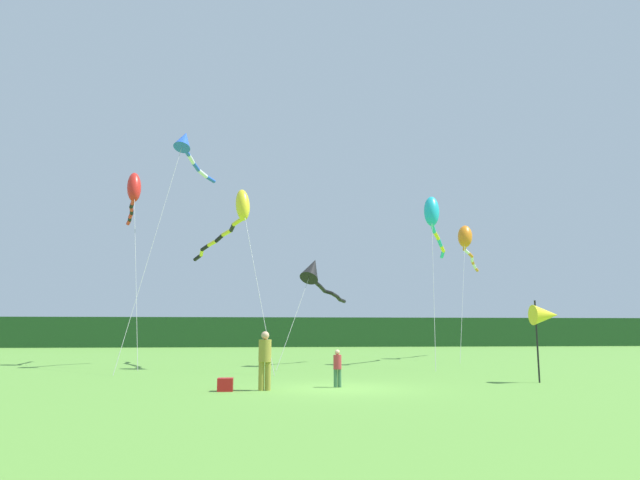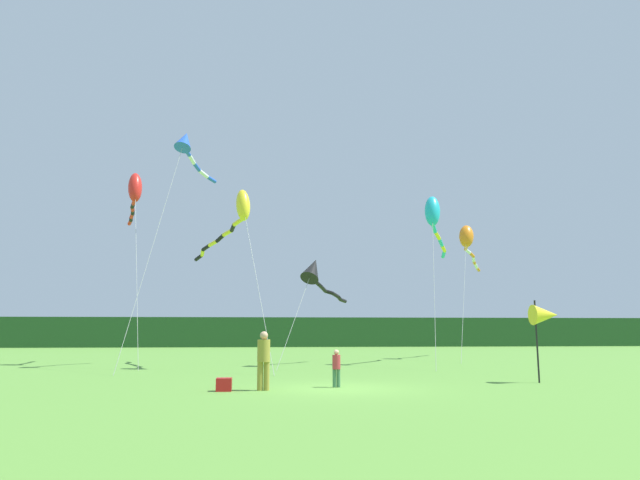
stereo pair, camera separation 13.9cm
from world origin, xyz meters
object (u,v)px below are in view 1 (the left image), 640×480
object	(u,v)px
kite_blue	(186,145)
kite_black	(314,272)
person_adult	(265,357)
kite_red	(134,191)
kite_cyan	(433,216)
banner_flag_pole	(545,316)
kite_orange	(466,240)
cooler_box	(225,385)
person_child	(337,366)
kite_yellow	(235,215)

from	to	relation	value
kite_blue	kite_black	bearing A→B (deg)	3.50
person_adult	kite_black	size ratio (longest dim) A/B	0.25
person_adult	kite_black	xyz separation A→B (m)	(2.54, 11.63, 3.72)
kite_red	kite_cyan	distance (m)	16.09
banner_flag_pole	kite_orange	bearing A→B (deg)	78.34
kite_orange	kite_black	world-z (taller)	kite_orange
banner_flag_pole	kite_blue	xyz separation A→B (m)	(-13.63, 9.66, 8.83)
kite_black	kite_blue	bearing A→B (deg)	-176.50
person_adult	banner_flag_pole	bearing A→B (deg)	9.30
banner_flag_pole	kite_black	world-z (taller)	kite_black
kite_red	cooler_box	bearing A→B (deg)	-66.22
kite_orange	kite_blue	bearing A→B (deg)	-159.01
person_child	kite_orange	bearing A→B (deg)	57.99
banner_flag_pole	kite_blue	size ratio (longest dim) A/B	0.23
kite_yellow	kite_orange	world-z (taller)	kite_yellow
cooler_box	banner_flag_pole	xyz separation A→B (m)	(10.68, 1.65, 2.05)
person_adult	kite_red	xyz separation A→B (m)	(-7.02, 13.29, 8.16)
kite_yellow	kite_red	distance (m)	6.58
kite_red	kite_cyan	world-z (taller)	kite_red
person_child	kite_red	distance (m)	17.77
kite_blue	kite_cyan	bearing A→B (deg)	3.49
banner_flag_pole	kite_black	distance (m)	12.51
kite_blue	kite_yellow	distance (m)	4.69
kite_yellow	kite_black	world-z (taller)	kite_yellow
cooler_box	kite_red	bearing A→B (deg)	113.78
banner_flag_pole	kite_cyan	xyz separation A→B (m)	(-0.59, 10.46, 5.57)
kite_cyan	person_adult	bearing A→B (deg)	-126.71
cooler_box	kite_cyan	size ratio (longest dim) A/B	0.05
person_adult	kite_red	size ratio (longest dim) A/B	0.17
kite_yellow	kite_cyan	world-z (taller)	kite_cyan
kite_red	kite_orange	xyz separation A→B (m)	(19.91, 4.45, -1.65)
banner_flag_pole	kite_cyan	size ratio (longest dim) A/B	0.30
kite_blue	kite_orange	size ratio (longest dim) A/B	1.23
person_child	kite_orange	distance (m)	21.20
kite_yellow	kite_red	size ratio (longest dim) A/B	1.01
person_child	banner_flag_pole	bearing A→B (deg)	6.61
person_adult	kite_orange	world-z (taller)	kite_orange
kite_orange	cooler_box	bearing A→B (deg)	-128.20
kite_blue	kite_yellow	xyz separation A→B (m)	(2.62, -0.94, -3.77)
person_child	kite_blue	bearing A→B (deg)	121.07
kite_cyan	kite_blue	bearing A→B (deg)	-176.51
kite_red	kite_orange	distance (m)	20.47
person_child	person_adult	bearing A→B (deg)	-162.30
kite_blue	kite_orange	world-z (taller)	kite_blue
banner_flag_pole	kite_yellow	distance (m)	14.92
person_child	kite_orange	size ratio (longest dim) A/B	0.12
kite_cyan	kite_black	bearing A→B (deg)	-176.51
cooler_box	kite_red	distance (m)	17.12
kite_cyan	kite_orange	distance (m)	6.94
person_child	cooler_box	world-z (taller)	person_child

